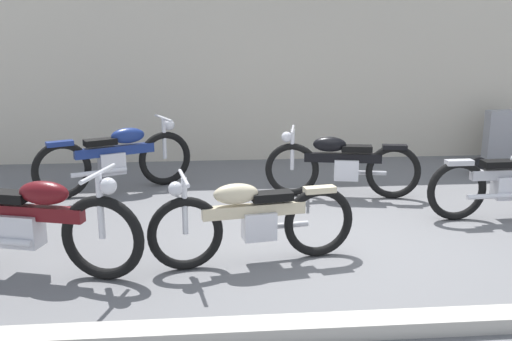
% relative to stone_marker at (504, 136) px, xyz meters
% --- Properties ---
extents(ground_plane, '(40.00, 40.00, 0.00)m').
position_rel_stone_marker_xyz_m(ground_plane, '(-3.43, -3.40, -0.44)').
color(ground_plane, slate).
extents(building_wall, '(18.00, 0.30, 3.32)m').
position_rel_stone_marker_xyz_m(building_wall, '(-3.43, 0.69, 1.22)').
color(building_wall, beige).
rests_on(building_wall, ground_plane).
extents(curb_strip, '(18.00, 0.24, 0.12)m').
position_rel_stone_marker_xyz_m(curb_strip, '(-3.43, -5.22, -0.38)').
color(curb_strip, '#B7B2A8').
rests_on(curb_strip, ground_plane).
extents(stone_marker, '(0.66, 0.24, 0.87)m').
position_rel_stone_marker_xyz_m(stone_marker, '(0.00, 0.00, 0.00)').
color(stone_marker, '#9E9EA3').
rests_on(stone_marker, ground_plane).
extents(helmet, '(0.27, 0.27, 0.27)m').
position_rel_stone_marker_xyz_m(helmet, '(-0.77, -0.79, -0.30)').
color(helmet, black).
rests_on(helmet, ground_plane).
extents(motorcycle_black, '(2.02, 0.64, 0.92)m').
position_rel_stone_marker_xyz_m(motorcycle_black, '(-3.16, -1.74, 0.00)').
color(motorcycle_black, black).
rests_on(motorcycle_black, ground_plane).
extents(motorcycle_maroon, '(2.17, 0.87, 1.00)m').
position_rel_stone_marker_xyz_m(motorcycle_maroon, '(-6.54, -3.90, 0.05)').
color(motorcycle_maroon, black).
rests_on(motorcycle_maroon, ground_plane).
extents(motorcycle_blue, '(2.03, 1.08, 0.98)m').
position_rel_stone_marker_xyz_m(motorcycle_blue, '(-6.14, -1.22, 0.04)').
color(motorcycle_blue, black).
rests_on(motorcycle_blue, ground_plane).
extents(motorcycle_cream, '(2.00, 0.63, 0.90)m').
position_rel_stone_marker_xyz_m(motorcycle_cream, '(-4.50, -3.83, -0.00)').
color(motorcycle_cream, black).
rests_on(motorcycle_cream, ground_plane).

